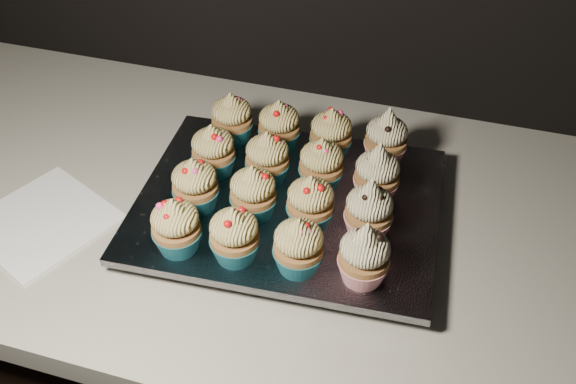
% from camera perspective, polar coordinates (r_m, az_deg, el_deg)
% --- Properties ---
extents(worktop, '(2.44, 0.64, 0.04)m').
position_cam_1_polar(worktop, '(0.93, 4.51, -3.24)').
color(worktop, beige).
rests_on(worktop, cabinet).
extents(napkin, '(0.22, 0.22, 0.00)m').
position_cam_1_polar(napkin, '(0.97, -20.99, -2.44)').
color(napkin, white).
rests_on(napkin, worktop).
extents(baking_tray, '(0.40, 0.31, 0.02)m').
position_cam_1_polar(baking_tray, '(0.91, 0.00, -1.83)').
color(baking_tray, black).
rests_on(baking_tray, worktop).
extents(foil_lining, '(0.43, 0.35, 0.01)m').
position_cam_1_polar(foil_lining, '(0.89, 0.00, -1.05)').
color(foil_lining, silver).
rests_on(foil_lining, baking_tray).
extents(cupcake_0, '(0.06, 0.06, 0.08)m').
position_cam_1_polar(cupcake_0, '(0.81, -9.93, -3.04)').
color(cupcake_0, '#1A6C7E').
rests_on(cupcake_0, foil_lining).
extents(cupcake_1, '(0.06, 0.06, 0.08)m').
position_cam_1_polar(cupcake_1, '(0.79, -4.79, -3.86)').
color(cupcake_1, '#1A6C7E').
rests_on(cupcake_1, foil_lining).
extents(cupcake_2, '(0.06, 0.06, 0.08)m').
position_cam_1_polar(cupcake_2, '(0.78, 0.94, -4.83)').
color(cupcake_2, '#1A6C7E').
rests_on(cupcake_2, foil_lining).
extents(cupcake_3, '(0.06, 0.06, 0.10)m').
position_cam_1_polar(cupcake_3, '(0.77, 6.80, -5.60)').
color(cupcake_3, red).
rests_on(cupcake_3, foil_lining).
extents(cupcake_4, '(0.06, 0.06, 0.08)m').
position_cam_1_polar(cupcake_4, '(0.87, -8.26, 0.60)').
color(cupcake_4, '#1A6C7E').
rests_on(cupcake_4, foil_lining).
extents(cupcake_5, '(0.06, 0.06, 0.08)m').
position_cam_1_polar(cupcake_5, '(0.85, -3.12, -0.09)').
color(cupcake_5, '#1A6C7E').
rests_on(cupcake_5, foil_lining).
extents(cupcake_6, '(0.06, 0.06, 0.08)m').
position_cam_1_polar(cupcake_6, '(0.83, 1.99, -0.99)').
color(cupcake_6, '#1A6C7E').
rests_on(cupcake_6, foil_lining).
extents(cupcake_7, '(0.06, 0.06, 0.10)m').
position_cam_1_polar(cupcake_7, '(0.82, 7.20, -1.65)').
color(cupcake_7, red).
rests_on(cupcake_7, foil_lining).
extents(cupcake_8, '(0.06, 0.06, 0.08)m').
position_cam_1_polar(cupcake_8, '(0.92, -6.66, 3.64)').
color(cupcake_8, '#1A6C7E').
rests_on(cupcake_8, foil_lining).
extents(cupcake_9, '(0.06, 0.06, 0.08)m').
position_cam_1_polar(cupcake_9, '(0.90, -1.85, 3.01)').
color(cupcake_9, '#1A6C7E').
rests_on(cupcake_9, foil_lining).
extents(cupcake_10, '(0.06, 0.06, 0.08)m').
position_cam_1_polar(cupcake_10, '(0.89, 2.97, 2.43)').
color(cupcake_10, '#1A6C7E').
rests_on(cupcake_10, foil_lining).
extents(cupcake_11, '(0.06, 0.06, 0.10)m').
position_cam_1_polar(cupcake_11, '(0.88, 7.91, 1.58)').
color(cupcake_11, red).
rests_on(cupcake_11, foil_lining).
extents(cupcake_12, '(0.06, 0.06, 0.08)m').
position_cam_1_polar(cupcake_12, '(0.98, -5.01, 6.49)').
color(cupcake_12, '#1A6C7E').
rests_on(cupcake_12, foil_lining).
extents(cupcake_13, '(0.06, 0.06, 0.08)m').
position_cam_1_polar(cupcake_13, '(0.96, -0.80, 5.86)').
color(cupcake_13, '#1A6C7E').
rests_on(cupcake_13, foil_lining).
extents(cupcake_14, '(0.06, 0.06, 0.08)m').
position_cam_1_polar(cupcake_14, '(0.95, 3.84, 5.14)').
color(cupcake_14, '#1A6C7E').
rests_on(cupcake_14, foil_lining).
extents(cupcake_15, '(0.06, 0.06, 0.10)m').
position_cam_1_polar(cupcake_15, '(0.94, 8.72, 4.74)').
color(cupcake_15, red).
rests_on(cupcake_15, foil_lining).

